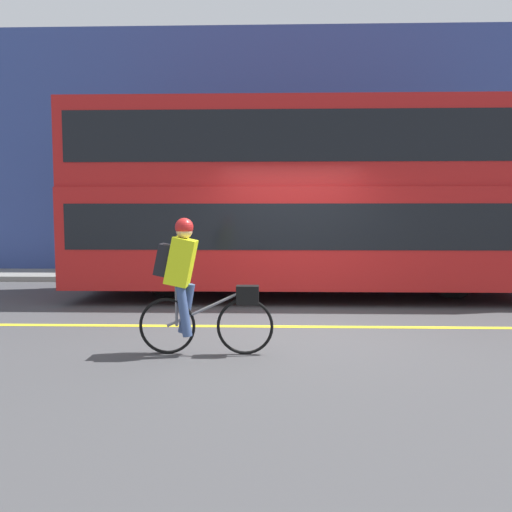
{
  "coord_description": "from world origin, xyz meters",
  "views": [
    {
      "loc": [
        -0.38,
        -7.06,
        1.63
      ],
      "look_at": [
        -0.59,
        0.51,
        1.0
      ],
      "focal_mm": 35.0,
      "sensor_mm": 36.0,
      "label": 1
    }
  ],
  "objects": [
    {
      "name": "ground_plane",
      "position": [
        0.0,
        0.0,
        0.0
      ],
      "size": [
        80.0,
        80.0,
        0.0
      ],
      "primitive_type": "plane",
      "color": "#424244"
    },
    {
      "name": "road_center_line",
      "position": [
        0.0,
        0.1,
        0.0
      ],
      "size": [
        50.0,
        0.14,
        0.01
      ],
      "primitive_type": "cube",
      "color": "yellow",
      "rests_on": "ground_plane"
    },
    {
      "name": "sidewalk_curb",
      "position": [
        0.0,
        5.69,
        0.06
      ],
      "size": [
        60.0,
        1.79,
        0.12
      ],
      "color": "gray",
      "rests_on": "ground_plane"
    },
    {
      "name": "building_facade",
      "position": [
        0.0,
        6.73,
        3.32
      ],
      "size": [
        60.0,
        0.3,
        6.64
      ],
      "color": "#33478C",
      "rests_on": "ground_plane"
    },
    {
      "name": "bus",
      "position": [
        0.39,
        2.78,
        2.04
      ],
      "size": [
        9.09,
        2.5,
        3.69
      ],
      "color": "black",
      "rests_on": "ground_plane"
    },
    {
      "name": "cyclist_on_bike",
      "position": [
        -1.29,
        -1.36,
        0.86
      ],
      "size": [
        1.57,
        0.32,
        1.59
      ],
      "color": "black",
      "rests_on": "ground_plane"
    },
    {
      "name": "trash_bin",
      "position": [
        -3.6,
        5.6,
        0.64
      ],
      "size": [
        0.59,
        0.59,
        1.02
      ],
      "color": "#262628",
      "rests_on": "sidewalk_curb"
    },
    {
      "name": "street_sign_post",
      "position": [
        2.6,
        5.59,
        1.5
      ],
      "size": [
        0.36,
        0.09,
        2.46
      ],
      "color": "#59595B",
      "rests_on": "sidewalk_curb"
    }
  ]
}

